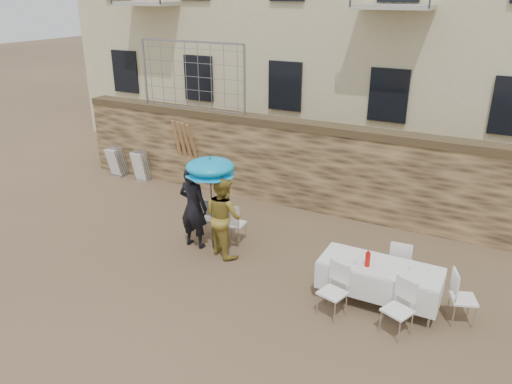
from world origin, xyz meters
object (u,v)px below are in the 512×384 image
at_px(table_chair_front_left, 333,292).
at_px(table_chair_side, 464,297).
at_px(couple_chair_right, 235,222).
at_px(table_chair_front_right, 398,309).
at_px(couple_chair_left, 208,216).
at_px(soda_bottle, 368,260).
at_px(woman_dress, 223,216).
at_px(chair_stack_right, 144,164).
at_px(table_chair_back, 401,262).
at_px(umbrella, 210,170).
at_px(man_suit, 193,207).
at_px(chair_stack_left, 120,160).
at_px(banquet_table, 380,267).

bearing_deg(table_chair_front_left, table_chair_side, 38.88).
bearing_deg(couple_chair_right, table_chair_front_right, 155.23).
bearing_deg(couple_chair_left, couple_chair_right, 176.31).
bearing_deg(soda_bottle, woman_dress, 172.08).
height_order(table_chair_side, chair_stack_right, table_chair_side).
bearing_deg(table_chair_front_right, table_chair_back, 123.30).
relative_size(soda_bottle, chair_stack_right, 0.28).
xyz_separation_m(umbrella, chair_stack_right, (-4.12, 2.70, -1.35)).
distance_m(couple_chair_left, table_chair_front_left, 3.88).
bearing_deg(table_chair_front_right, man_suit, -170.34).
distance_m(umbrella, couple_chair_right, 1.43).
height_order(woman_dress, table_chair_side, woman_dress).
height_order(couple_chair_left, chair_stack_left, couple_chair_left).
relative_size(couple_chair_left, chair_stack_right, 1.04).
xyz_separation_m(table_chair_front_right, chair_stack_right, (-8.35, 3.84, -0.02)).
bearing_deg(chair_stack_right, soda_bottle, -22.97).
bearing_deg(couple_chair_left, table_chair_front_right, 157.35).
bearing_deg(soda_bottle, umbrella, 171.26).
relative_size(soda_bottle, table_chair_front_left, 0.27).
xyz_separation_m(couple_chair_right, table_chair_side, (4.84, -0.74, 0.00)).
bearing_deg(table_chair_front_left, soda_bottle, 72.17).
bearing_deg(chair_stack_left, table_chair_back, -14.37).
xyz_separation_m(woman_dress, table_chair_side, (4.79, -0.19, -0.39)).
bearing_deg(banquet_table, couple_chair_left, 168.48).
distance_m(umbrella, table_chair_back, 4.18).
relative_size(couple_chair_right, chair_stack_right, 1.04).
bearing_deg(table_chair_front_left, couple_chair_left, 171.61).
relative_size(man_suit, table_chair_front_left, 1.92).
height_order(couple_chair_right, table_chair_back, same).
bearing_deg(couple_chair_right, man_suit, 35.42).
height_order(banquet_table, chair_stack_left, chair_stack_left).
bearing_deg(man_suit, table_chair_front_left, 164.66).
height_order(man_suit, table_chair_back, man_suit).
relative_size(woman_dress, table_chair_front_right, 1.82).
relative_size(man_suit, woman_dress, 1.06).
distance_m(couple_chair_left, chair_stack_right, 4.34).
height_order(couple_chair_right, banquet_table, couple_chair_right).
bearing_deg(banquet_table, woman_dress, 175.04).
bearing_deg(couple_chair_right, table_chair_front_left, 147.95).
height_order(man_suit, soda_bottle, man_suit).
xyz_separation_m(couple_chair_right, banquet_table, (3.44, -0.84, 0.25)).
bearing_deg(woman_dress, banquet_table, -159.94).
height_order(umbrella, table_chair_front_right, umbrella).
distance_m(table_chair_front_right, table_chair_back, 1.58).
xyz_separation_m(man_suit, table_chair_back, (4.34, 0.51, -0.44)).
bearing_deg(table_chair_front_left, chair_stack_left, 170.62).
relative_size(umbrella, chair_stack_left, 2.09).
relative_size(woman_dress, table_chair_side, 1.82).
relative_size(banquet_table, chair_stack_right, 2.28).
bearing_deg(couple_chair_left, banquet_table, 164.79).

